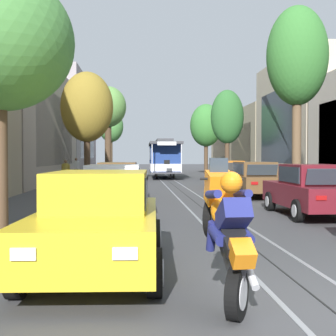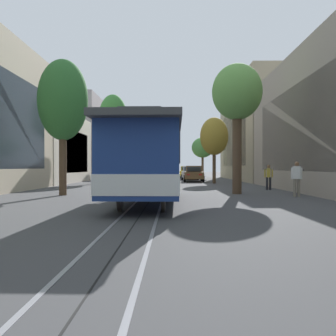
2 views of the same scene
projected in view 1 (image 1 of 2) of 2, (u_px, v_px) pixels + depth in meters
name	position (u px, v px, depth m)	size (l,w,h in m)	color
ground_plane	(173.00, 185.00, 29.05)	(160.00, 160.00, 0.00)	#424244
trolley_track_rails	(169.00, 182.00, 33.03)	(1.14, 67.89, 0.01)	gray
building_facade_left	(28.00, 113.00, 33.43)	(5.26, 59.59, 10.70)	tan
building_facade_right	(322.00, 125.00, 31.49)	(5.93, 59.59, 10.09)	gray
parked_car_yellow_near_left	(99.00, 221.00, 7.19)	(2.12, 4.41, 1.58)	gold
parked_car_white_second_left	(113.00, 192.00, 13.03)	(2.04, 4.38, 1.58)	silver
parked_car_brown_mid_left	(118.00, 182.00, 18.52)	(2.08, 4.40, 1.58)	brown
parked_car_maroon_second_right	(311.00, 190.00, 13.88)	(2.01, 4.37, 1.58)	maroon
parked_car_brown_mid_right	(254.00, 179.00, 20.38)	(2.05, 4.38, 1.58)	brown
parked_car_orange_fourth_right	(227.00, 174.00, 26.32)	(2.09, 4.40, 1.58)	orange
street_tree_kerb_left_second	(87.00, 108.00, 21.78)	(2.51, 2.22, 5.89)	#4C3826
street_tree_kerb_left_mid	(108.00, 109.00, 33.62)	(2.68, 2.75, 7.02)	#4C3826
street_tree_kerb_left_fourth	(111.00, 127.00, 46.64)	(2.51, 2.43, 6.51)	brown
street_tree_kerb_right_second	(297.00, 58.00, 20.02)	(2.69, 2.55, 8.46)	brown
street_tree_kerb_right_mid	(227.00, 118.00, 35.22)	(2.57, 2.10, 7.00)	#4C3826
street_tree_kerb_right_fourth	(206.00, 126.00, 47.33)	(3.34, 3.13, 7.30)	#4C3826
cable_car_trolley	(164.00, 158.00, 39.28)	(2.67, 9.15, 3.28)	navy
motorcycle_with_rider	(227.00, 229.00, 5.46)	(0.53, 1.87, 1.80)	black
pedestrian_on_left_pavement	(66.00, 170.00, 30.34)	(0.55, 0.41, 1.60)	black
pedestrian_on_right_pavement	(76.00, 167.00, 35.27)	(0.55, 0.34, 1.72)	slate
fire_hydrant	(74.00, 199.00, 15.05)	(0.40, 0.22, 0.84)	#B2B2B7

